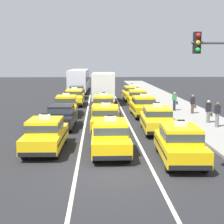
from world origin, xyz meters
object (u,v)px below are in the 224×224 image
(taxi_right_nearest, at_px, (180,143))
(pedestrian_mid_block, at_px, (193,104))
(taxi_center_nearest, at_px, (110,136))
(taxi_right_third, at_px, (143,106))
(pedestrian_far_corner, at_px, (175,101))
(taxi_center_second, at_px, (106,118))
(taxi_left_third, at_px, (66,105))
(pedestrian_by_storefront, at_px, (208,112))
(bus_left_sixth, at_px, (79,79))
(taxi_left_nearest, at_px, (46,134))
(taxi_left_fourth, at_px, (75,97))
(sedan_left_fifth, at_px, (77,92))
(taxi_right_fifth, at_px, (132,93))
(taxi_right_fourth, at_px, (137,98))
(sedan_left_second, at_px, (62,116))
(taxi_center_fifth, at_px, (102,89))
(box_truck_center_fourth, at_px, (104,87))
(taxi_center_third, at_px, (104,105))
(taxi_right_second, at_px, (157,119))
(pedestrian_trailing, at_px, (217,115))

(taxi_right_nearest, bearing_deg, pedestrian_mid_block, 71.58)
(taxi_center_nearest, xyz_separation_m, taxi_right_third, (3.16, 10.97, 0.00))
(pedestrian_far_corner, bearing_deg, taxi_center_second, -129.09)
(taxi_left_third, xyz_separation_m, pedestrian_by_storefront, (10.54, -4.75, 0.08))
(taxi_right_nearest, xyz_separation_m, pedestrian_by_storefront, (4.21, 8.64, 0.08))
(bus_left_sixth, xyz_separation_m, pedestrian_by_storefront, (10.58, -26.35, -0.86))
(taxi_left_third, bearing_deg, taxi_left_nearest, -90.29)
(taxi_left_nearest, height_order, pedestrian_mid_block, taxi_left_nearest)
(taxi_left_fourth, distance_m, sedan_left_fifth, 6.13)
(taxi_right_fifth, height_order, pedestrian_mid_block, taxi_right_fifth)
(taxi_center_nearest, bearing_deg, taxi_center_second, 90.62)
(taxi_right_fourth, relative_size, pedestrian_mid_block, 2.92)
(taxi_right_third, distance_m, pedestrian_by_storefront, 5.64)
(bus_left_sixth, bearing_deg, taxi_center_nearest, -84.46)
(taxi_left_third, bearing_deg, taxi_right_nearest, -64.71)
(sedan_left_second, bearing_deg, pedestrian_by_storefront, 3.73)
(sedan_left_second, distance_m, taxi_center_nearest, 7.17)
(taxi_right_third, bearing_deg, taxi_center_fifth, 101.25)
(taxi_left_fourth, bearing_deg, pedestrian_mid_block, -32.93)
(sedan_left_fifth, xyz_separation_m, taxi_center_nearest, (3.08, -24.25, 0.03))
(sedan_left_second, height_order, box_truck_center_fourth, box_truck_center_fourth)
(taxi_left_nearest, relative_size, pedestrian_mid_block, 2.91)
(taxi_right_third, xyz_separation_m, pedestrian_far_corner, (3.10, 2.17, 0.10))
(taxi_center_third, height_order, taxi_right_second, same)
(taxi_left_fourth, distance_m, pedestrian_far_corner, 10.45)
(sedan_left_fifth, bearing_deg, taxi_right_nearest, -76.46)
(taxi_left_fourth, xyz_separation_m, taxi_right_fourth, (6.33, -1.17, 0.00))
(sedan_left_fifth, xyz_separation_m, taxi_right_fifth, (6.44, -2.17, 0.03))
(sedan_left_fifth, xyz_separation_m, pedestrian_far_corner, (9.34, -11.11, 0.13))
(bus_left_sixth, height_order, taxi_center_fifth, bus_left_sixth)
(taxi_left_fourth, distance_m, taxi_center_fifth, 9.14)
(box_truck_center_fourth, relative_size, taxi_center_fifth, 1.54)
(taxi_center_fifth, bearing_deg, pedestrian_by_storefront, -69.56)
(box_truck_center_fourth, relative_size, pedestrian_mid_block, 4.44)
(taxi_center_nearest, distance_m, taxi_right_fourth, 17.29)
(pedestrian_mid_block, bearing_deg, pedestrian_far_corner, 123.75)
(taxi_left_third, bearing_deg, pedestrian_trailing, -30.89)
(taxi_center_third, bearing_deg, taxi_left_third, 177.76)
(bus_left_sixth, height_order, taxi_center_nearest, bus_left_sixth)
(taxi_right_nearest, xyz_separation_m, taxi_right_third, (0.05, 12.43, 0.00))
(taxi_center_nearest, bearing_deg, taxi_right_second, 56.62)
(taxi_left_third, distance_m, pedestrian_far_corner, 9.55)
(taxi_right_third, bearing_deg, taxi_center_third, 165.62)
(taxi_right_nearest, bearing_deg, taxi_right_fourth, 89.12)
(taxi_center_third, relative_size, pedestrian_far_corner, 2.80)
(taxi_left_nearest, height_order, box_truck_center_fourth, box_truck_center_fourth)
(taxi_right_second, bearing_deg, taxi_left_nearest, -147.18)
(taxi_right_nearest, distance_m, pedestrian_trailing, 8.24)
(pedestrian_by_storefront, bearing_deg, sedan_left_second, -176.27)
(pedestrian_by_storefront, bearing_deg, pedestrian_trailing, -87.72)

